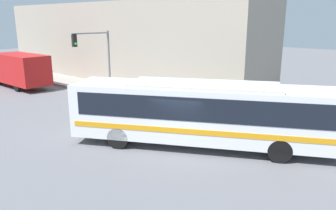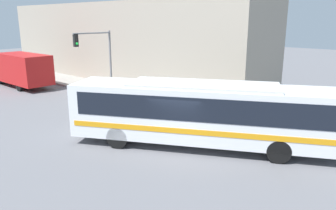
{
  "view_description": "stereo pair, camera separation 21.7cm",
  "coord_description": "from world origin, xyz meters",
  "px_view_note": "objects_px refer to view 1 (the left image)",
  "views": [
    {
      "loc": [
        -11.13,
        -8.77,
        5.82
      ],
      "look_at": [
        1.99,
        2.44,
        1.31
      ],
      "focal_mm": 35.0,
      "sensor_mm": 36.0,
      "label": 1
    },
    {
      "loc": [
        -10.98,
        -8.93,
        5.82
      ],
      "look_at": [
        1.99,
        2.44,
        1.31
      ],
      "focal_mm": 35.0,
      "sensor_mm": 36.0,
      "label": 2
    }
  ],
  "objects_px": {
    "fire_hydrant": "(173,102)",
    "traffic_light_pole": "(96,51)",
    "delivery_truck": "(17,69)",
    "city_bus": "(203,110)",
    "parking_meter": "(120,85)"
  },
  "relations": [
    {
      "from": "fire_hydrant",
      "to": "traffic_light_pole",
      "type": "bearing_deg",
      "value": 98.82
    },
    {
      "from": "traffic_light_pole",
      "to": "delivery_truck",
      "type": "bearing_deg",
      "value": 102.9
    },
    {
      "from": "city_bus",
      "to": "parking_meter",
      "type": "xyz_separation_m",
      "value": [
        4.11,
        10.42,
        -0.74
      ]
    },
    {
      "from": "city_bus",
      "to": "traffic_light_pole",
      "type": "relative_size",
      "value": 2.47
    },
    {
      "from": "city_bus",
      "to": "traffic_light_pole",
      "type": "distance_m",
      "value": 12.34
    },
    {
      "from": "city_bus",
      "to": "delivery_truck",
      "type": "bearing_deg",
      "value": 59.09
    },
    {
      "from": "city_bus",
      "to": "traffic_light_pole",
      "type": "xyz_separation_m",
      "value": [
        3.09,
        11.82,
        1.75
      ]
    },
    {
      "from": "city_bus",
      "to": "delivery_truck",
      "type": "height_order",
      "value": "city_bus"
    },
    {
      "from": "fire_hydrant",
      "to": "traffic_light_pole",
      "type": "height_order",
      "value": "traffic_light_pole"
    },
    {
      "from": "fire_hydrant",
      "to": "parking_meter",
      "type": "height_order",
      "value": "parking_meter"
    },
    {
      "from": "parking_meter",
      "to": "fire_hydrant",
      "type": "bearing_deg",
      "value": -90.0
    },
    {
      "from": "fire_hydrant",
      "to": "traffic_light_pole",
      "type": "distance_m",
      "value": 7.32
    },
    {
      "from": "traffic_light_pole",
      "to": "parking_meter",
      "type": "height_order",
      "value": "traffic_light_pole"
    },
    {
      "from": "city_bus",
      "to": "parking_meter",
      "type": "relative_size",
      "value": 9.3
    },
    {
      "from": "city_bus",
      "to": "delivery_truck",
      "type": "xyz_separation_m",
      "value": [
        1.07,
        20.63,
        -0.16
      ]
    }
  ]
}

